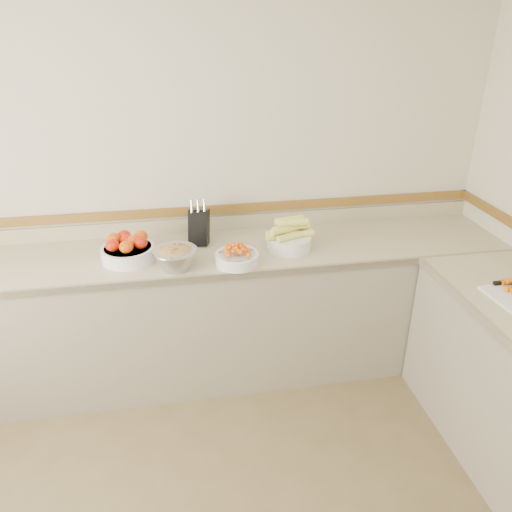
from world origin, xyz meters
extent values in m
plane|color=beige|center=(0.00, 2.00, 1.30)|extent=(4.00, 0.00, 4.00)
cube|color=tan|center=(0.00, 1.68, 0.88)|extent=(4.00, 0.65, 0.04)
cube|color=gray|center=(0.00, 1.68, 0.43)|extent=(4.00, 0.63, 0.86)
cube|color=gray|center=(0.00, 1.36, 0.88)|extent=(4.00, 0.02, 0.04)
cube|color=tan|center=(0.00, 1.99, 0.95)|extent=(4.00, 0.02, 0.10)
cube|color=brown|center=(0.00, 1.99, 1.05)|extent=(4.00, 0.02, 0.06)
cube|color=black|center=(0.06, 1.80, 1.01)|extent=(0.16, 0.17, 0.24)
cylinder|color=silver|center=(0.02, 1.77, 1.15)|extent=(0.02, 0.03, 0.06)
cylinder|color=silver|center=(0.06, 1.77, 1.15)|extent=(0.02, 0.03, 0.06)
cylinder|color=silver|center=(0.10, 1.77, 1.15)|extent=(0.02, 0.03, 0.06)
cylinder|color=silver|center=(0.02, 1.80, 1.15)|extent=(0.02, 0.03, 0.06)
cylinder|color=silver|center=(0.06, 1.80, 1.15)|extent=(0.02, 0.03, 0.06)
cylinder|color=silver|center=(0.10, 1.80, 1.15)|extent=(0.02, 0.03, 0.06)
cylinder|color=silver|center=(0.02, 1.82, 1.15)|extent=(0.02, 0.03, 0.06)
cylinder|color=silver|center=(0.06, 1.82, 1.15)|extent=(0.02, 0.03, 0.06)
cylinder|color=silver|center=(0.10, 1.82, 1.15)|extent=(0.02, 0.03, 0.06)
cylinder|color=white|center=(-0.37, 1.63, 0.94)|extent=(0.32, 0.32, 0.08)
torus|color=white|center=(-0.37, 1.63, 0.98)|extent=(0.32, 0.32, 0.01)
cylinder|color=white|center=(-0.37, 1.63, 0.98)|extent=(0.28, 0.28, 0.01)
ellipsoid|color=red|center=(-0.45, 1.59, 1.02)|extent=(0.08, 0.08, 0.07)
ellipsoid|color=#DE4908|center=(-0.37, 1.56, 1.02)|extent=(0.08, 0.08, 0.07)
ellipsoid|color=red|center=(-0.29, 1.60, 1.02)|extent=(0.08, 0.08, 0.07)
ellipsoid|color=#DE4908|center=(-0.45, 1.69, 1.02)|extent=(0.08, 0.08, 0.07)
ellipsoid|color=red|center=(-0.37, 1.65, 1.02)|extent=(0.08, 0.08, 0.07)
ellipsoid|color=#DE4908|center=(-0.29, 1.70, 1.02)|extent=(0.08, 0.08, 0.07)
ellipsoid|color=red|center=(-0.39, 1.72, 1.02)|extent=(0.08, 0.08, 0.07)
ellipsoid|color=#DE4908|center=(-0.33, 1.63, 1.02)|extent=(0.08, 0.08, 0.07)
cylinder|color=white|center=(0.26, 1.47, 0.93)|extent=(0.26, 0.26, 0.07)
torus|color=white|center=(0.26, 1.47, 0.96)|extent=(0.26, 0.26, 0.01)
cylinder|color=white|center=(0.26, 1.47, 0.96)|extent=(0.22, 0.22, 0.01)
sphere|color=#E65A08|center=(0.29, 1.44, 1.00)|extent=(0.03, 0.03, 0.03)
sphere|color=#E65A08|center=(0.20, 1.44, 1.00)|extent=(0.03, 0.03, 0.03)
sphere|color=#E65A08|center=(0.32, 1.47, 1.00)|extent=(0.03, 0.03, 0.03)
sphere|color=#E65A08|center=(0.29, 1.56, 0.98)|extent=(0.03, 0.03, 0.03)
sphere|color=#E65A08|center=(0.28, 1.47, 1.01)|extent=(0.03, 0.03, 0.03)
sphere|color=#E65A08|center=(0.26, 1.47, 1.02)|extent=(0.03, 0.03, 0.03)
sphere|color=#E65A08|center=(0.23, 1.50, 1.01)|extent=(0.03, 0.03, 0.03)
sphere|color=#E65A08|center=(0.26, 1.45, 1.01)|extent=(0.03, 0.03, 0.03)
sphere|color=#E65A08|center=(0.26, 1.47, 1.03)|extent=(0.03, 0.03, 0.03)
sphere|color=#E65A08|center=(0.24, 1.45, 1.01)|extent=(0.03, 0.03, 0.03)
sphere|color=#E65A08|center=(0.26, 1.47, 1.02)|extent=(0.03, 0.03, 0.03)
sphere|color=#E65A08|center=(0.23, 1.48, 1.01)|extent=(0.03, 0.03, 0.03)
sphere|color=#E65A08|center=(0.25, 1.45, 1.01)|extent=(0.03, 0.03, 0.03)
sphere|color=#E65A08|center=(0.26, 1.55, 0.99)|extent=(0.03, 0.03, 0.03)
sphere|color=#E65A08|center=(0.23, 1.46, 1.01)|extent=(0.03, 0.03, 0.03)
sphere|color=#E65A08|center=(0.28, 1.44, 1.00)|extent=(0.03, 0.03, 0.03)
sphere|color=#E65A08|center=(0.20, 1.48, 1.00)|extent=(0.03, 0.03, 0.03)
sphere|color=#E65A08|center=(0.32, 1.44, 0.99)|extent=(0.03, 0.03, 0.03)
sphere|color=#E65A08|center=(0.26, 1.47, 1.03)|extent=(0.03, 0.03, 0.03)
sphere|color=#E65A08|center=(0.24, 1.44, 1.00)|extent=(0.03, 0.03, 0.03)
sphere|color=#E65A08|center=(0.29, 1.49, 1.01)|extent=(0.03, 0.03, 0.03)
sphere|color=#E65A08|center=(0.29, 1.55, 0.99)|extent=(0.03, 0.03, 0.03)
sphere|color=#E65A08|center=(0.25, 1.44, 1.01)|extent=(0.03, 0.03, 0.03)
sphere|color=#E65A08|center=(0.24, 1.45, 1.01)|extent=(0.03, 0.03, 0.03)
sphere|color=#E65A08|center=(0.25, 1.45, 1.01)|extent=(0.03, 0.03, 0.03)
sphere|color=#E65A08|center=(0.27, 1.46, 1.01)|extent=(0.03, 0.03, 0.03)
sphere|color=#E65A08|center=(0.24, 1.55, 0.99)|extent=(0.03, 0.03, 0.03)
sphere|color=#E65A08|center=(0.17, 1.50, 0.98)|extent=(0.03, 0.03, 0.03)
sphere|color=#E65A08|center=(0.19, 1.45, 0.99)|extent=(0.03, 0.03, 0.03)
sphere|color=#E65A08|center=(0.26, 1.50, 1.01)|extent=(0.03, 0.03, 0.03)
sphere|color=#E65A08|center=(0.20, 1.51, 1.00)|extent=(0.03, 0.03, 0.03)
sphere|color=#E65A08|center=(0.33, 1.45, 0.99)|extent=(0.03, 0.03, 0.03)
sphere|color=#E65A08|center=(0.32, 1.45, 0.99)|extent=(0.03, 0.03, 0.03)
sphere|color=#E65A08|center=(0.34, 1.48, 0.99)|extent=(0.03, 0.03, 0.03)
sphere|color=#E65A08|center=(0.26, 1.47, 1.02)|extent=(0.03, 0.03, 0.03)
sphere|color=#E65A08|center=(0.25, 1.46, 1.02)|extent=(0.03, 0.03, 0.03)
cylinder|color=white|center=(0.61, 1.62, 0.94)|extent=(0.28, 0.28, 0.08)
torus|color=white|center=(0.61, 1.62, 0.98)|extent=(0.28, 0.28, 0.01)
cylinder|color=#F2EE65|center=(0.55, 1.60, 1.00)|extent=(0.19, 0.08, 0.04)
cylinder|color=#F2EE65|center=(0.61, 1.58, 1.00)|extent=(0.19, 0.10, 0.04)
cylinder|color=#F2EE65|center=(0.67, 1.61, 1.00)|extent=(0.19, 0.05, 0.04)
cylinder|color=#F2EE65|center=(0.56, 1.66, 1.00)|extent=(0.19, 0.09, 0.04)
cylinder|color=#F2EE65|center=(0.64, 1.67, 1.00)|extent=(0.18, 0.04, 0.04)
cylinder|color=#F2EE65|center=(0.59, 1.62, 1.04)|extent=(0.19, 0.10, 0.04)
cylinder|color=#F2EE65|center=(0.65, 1.63, 1.04)|extent=(0.19, 0.06, 0.04)
cylinder|color=#F2EE65|center=(0.61, 1.65, 1.08)|extent=(0.19, 0.08, 0.04)
cylinder|color=#F2EE65|center=(0.57, 1.59, 1.04)|extent=(0.19, 0.11, 0.04)
cylinder|color=#F2EE65|center=(0.62, 1.60, 1.08)|extent=(0.18, 0.05, 0.04)
cylinder|color=#B2B2BA|center=(-0.10, 1.47, 0.96)|extent=(0.26, 0.26, 0.12)
torus|color=#B2B2BA|center=(-0.10, 1.47, 1.01)|extent=(0.26, 0.26, 0.01)
ellipsoid|color=red|center=(-0.10, 1.47, 1.01)|extent=(0.21, 0.21, 0.07)
cube|color=red|center=(-0.09, 1.46, 1.03)|extent=(0.02, 0.02, 0.02)
cube|color=#87C35E|center=(-0.07, 1.50, 1.04)|extent=(0.02, 0.02, 0.02)
cube|color=red|center=(-0.13, 1.47, 1.03)|extent=(0.02, 0.02, 0.02)
cube|color=#87C35E|center=(-0.10, 1.48, 1.03)|extent=(0.02, 0.02, 0.02)
cube|color=red|center=(-0.10, 1.47, 1.02)|extent=(0.02, 0.02, 0.02)
cube|color=#87C35E|center=(-0.11, 1.44, 1.04)|extent=(0.02, 0.02, 0.02)
cube|color=red|center=(-0.12, 1.41, 1.03)|extent=(0.02, 0.02, 0.02)
cube|color=#87C35E|center=(-0.10, 1.51, 1.04)|extent=(0.02, 0.02, 0.02)
cube|color=red|center=(-0.09, 1.47, 1.02)|extent=(0.02, 0.02, 0.02)
cube|color=#87C35E|center=(-0.18, 1.49, 1.03)|extent=(0.02, 0.02, 0.02)
cube|color=red|center=(-0.10, 1.47, 1.03)|extent=(0.02, 0.02, 0.02)
cube|color=#87C35E|center=(-0.08, 1.50, 1.04)|extent=(0.02, 0.02, 0.02)
cube|color=red|center=(-0.10, 1.44, 1.04)|extent=(0.02, 0.02, 0.02)
cube|color=#87C35E|center=(-0.06, 1.49, 1.02)|extent=(0.02, 0.02, 0.02)
cube|color=black|center=(1.63, 0.96, 0.92)|extent=(0.10, 0.03, 0.02)
camera|label=1|loc=(-0.09, -1.13, 2.23)|focal=35.00mm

